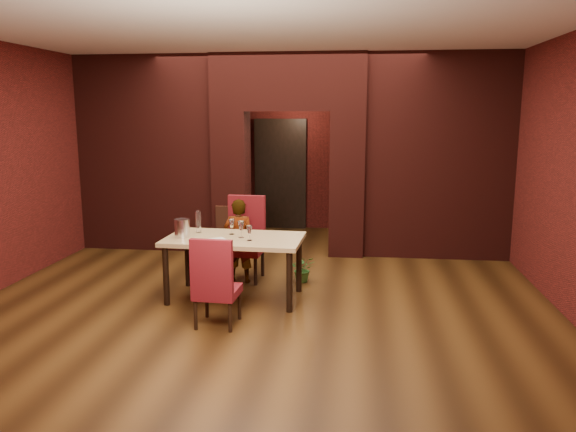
{
  "coord_description": "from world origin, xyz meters",
  "views": [
    {
      "loc": [
        1.11,
        -7.01,
        2.31
      ],
      "look_at": [
        0.24,
        0.0,
        0.98
      ],
      "focal_mm": 35.0,
      "sensor_mm": 36.0,
      "label": 1
    }
  ],
  "objects_px": {
    "dining_table": "(235,268)",
    "wine_glass_b": "(241,230)",
    "chair_near": "(217,281)",
    "wine_bucket": "(182,228)",
    "chair_far": "(243,239)",
    "person_seated": "(239,241)",
    "potted_plant": "(303,269)",
    "water_bottle": "(198,221)",
    "wine_glass_a": "(232,227)",
    "wine_glass_c": "(249,233)"
  },
  "relations": [
    {
      "from": "chair_near",
      "to": "wine_glass_b",
      "type": "height_order",
      "value": "chair_near"
    },
    {
      "from": "chair_near",
      "to": "wine_glass_b",
      "type": "bearing_deg",
      "value": -92.75
    },
    {
      "from": "wine_glass_a",
      "to": "wine_bucket",
      "type": "xyz_separation_m",
      "value": [
        -0.57,
        -0.24,
        0.02
      ]
    },
    {
      "from": "chair_far",
      "to": "potted_plant",
      "type": "xyz_separation_m",
      "value": [
        0.83,
        -0.0,
        -0.39
      ]
    },
    {
      "from": "dining_table",
      "to": "water_bottle",
      "type": "distance_m",
      "value": 0.77
    },
    {
      "from": "chair_far",
      "to": "wine_bucket",
      "type": "distance_m",
      "value": 1.09
    },
    {
      "from": "wine_glass_a",
      "to": "wine_glass_c",
      "type": "distance_m",
      "value": 0.42
    },
    {
      "from": "dining_table",
      "to": "water_bottle",
      "type": "bearing_deg",
      "value": 159.96
    },
    {
      "from": "water_bottle",
      "to": "person_seated",
      "type": "bearing_deg",
      "value": 47.49
    },
    {
      "from": "person_seated",
      "to": "chair_near",
      "type": "bearing_deg",
      "value": 93.9
    },
    {
      "from": "chair_near",
      "to": "water_bottle",
      "type": "xyz_separation_m",
      "value": [
        -0.52,
        1.1,
        0.43
      ]
    },
    {
      "from": "person_seated",
      "to": "potted_plant",
      "type": "relative_size",
      "value": 3.14
    },
    {
      "from": "chair_near",
      "to": "person_seated",
      "type": "distance_m",
      "value": 1.57
    },
    {
      "from": "person_seated",
      "to": "wine_glass_c",
      "type": "relative_size",
      "value": 6.32
    },
    {
      "from": "wine_glass_b",
      "to": "water_bottle",
      "type": "relative_size",
      "value": 0.72
    },
    {
      "from": "chair_far",
      "to": "wine_glass_a",
      "type": "distance_m",
      "value": 0.7
    },
    {
      "from": "potted_plant",
      "to": "chair_far",
      "type": "bearing_deg",
      "value": 179.92
    },
    {
      "from": "wine_glass_c",
      "to": "potted_plant",
      "type": "height_order",
      "value": "wine_glass_c"
    },
    {
      "from": "dining_table",
      "to": "wine_glass_a",
      "type": "height_order",
      "value": "wine_glass_a"
    },
    {
      "from": "dining_table",
      "to": "chair_near",
      "type": "relative_size",
      "value": 1.67
    },
    {
      "from": "water_bottle",
      "to": "potted_plant",
      "type": "bearing_deg",
      "value": 23.91
    },
    {
      "from": "dining_table",
      "to": "wine_glass_b",
      "type": "relative_size",
      "value": 8.06
    },
    {
      "from": "dining_table",
      "to": "water_bottle",
      "type": "height_order",
      "value": "water_bottle"
    },
    {
      "from": "wine_glass_a",
      "to": "person_seated",
      "type": "bearing_deg",
      "value": 92.54
    },
    {
      "from": "wine_glass_a",
      "to": "wine_bucket",
      "type": "distance_m",
      "value": 0.62
    },
    {
      "from": "chair_near",
      "to": "wine_bucket",
      "type": "distance_m",
      "value": 1.1
    },
    {
      "from": "chair_far",
      "to": "chair_near",
      "type": "distance_m",
      "value": 1.68
    },
    {
      "from": "wine_glass_c",
      "to": "water_bottle",
      "type": "relative_size",
      "value": 0.63
    },
    {
      "from": "wine_glass_c",
      "to": "chair_near",
      "type": "bearing_deg",
      "value": -106.24
    },
    {
      "from": "wine_glass_a",
      "to": "potted_plant",
      "type": "distance_m",
      "value": 1.26
    },
    {
      "from": "chair_far",
      "to": "water_bottle",
      "type": "height_order",
      "value": "chair_far"
    },
    {
      "from": "chair_far",
      "to": "wine_glass_b",
      "type": "relative_size",
      "value": 5.57
    },
    {
      "from": "wine_glass_b",
      "to": "potted_plant",
      "type": "bearing_deg",
      "value": 49.58
    },
    {
      "from": "chair_far",
      "to": "chair_near",
      "type": "height_order",
      "value": "chair_far"
    },
    {
      "from": "person_seated",
      "to": "wine_glass_a",
      "type": "distance_m",
      "value": 0.6
    },
    {
      "from": "water_bottle",
      "to": "wine_bucket",
      "type": "bearing_deg",
      "value": -112.53
    },
    {
      "from": "person_seated",
      "to": "wine_bucket",
      "type": "height_order",
      "value": "person_seated"
    },
    {
      "from": "wine_bucket",
      "to": "water_bottle",
      "type": "xyz_separation_m",
      "value": [
        0.12,
        0.29,
        0.03
      ]
    },
    {
      "from": "chair_near",
      "to": "wine_glass_c",
      "type": "bearing_deg",
      "value": -103.28
    },
    {
      "from": "chair_far",
      "to": "person_seated",
      "type": "height_order",
      "value": "same"
    },
    {
      "from": "dining_table",
      "to": "wine_glass_a",
      "type": "bearing_deg",
      "value": 115.31
    },
    {
      "from": "chair_near",
      "to": "potted_plant",
      "type": "bearing_deg",
      "value": -111.76
    },
    {
      "from": "chair_far",
      "to": "wine_bucket",
      "type": "bearing_deg",
      "value": -120.96
    },
    {
      "from": "dining_table",
      "to": "wine_bucket",
      "type": "relative_size",
      "value": 7.35
    },
    {
      "from": "wine_bucket",
      "to": "potted_plant",
      "type": "bearing_deg",
      "value": 31.52
    },
    {
      "from": "water_bottle",
      "to": "potted_plant",
      "type": "relative_size",
      "value": 0.79
    },
    {
      "from": "wine_glass_b",
      "to": "wine_glass_c",
      "type": "height_order",
      "value": "wine_glass_b"
    },
    {
      "from": "person_seated",
      "to": "wine_glass_a",
      "type": "xyz_separation_m",
      "value": [
        0.02,
        -0.52,
        0.3
      ]
    },
    {
      "from": "dining_table",
      "to": "person_seated",
      "type": "relative_size",
      "value": 1.45
    },
    {
      "from": "chair_far",
      "to": "wine_bucket",
      "type": "xyz_separation_m",
      "value": [
        -0.58,
        -0.86,
        0.32
      ]
    }
  ]
}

